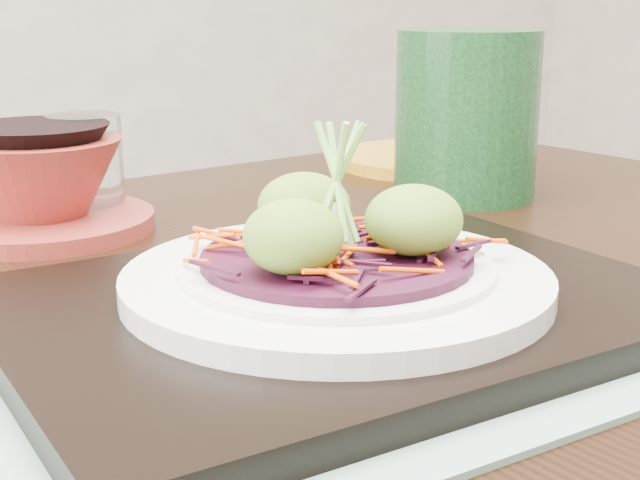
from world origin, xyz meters
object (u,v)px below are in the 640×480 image
dining_table (290,429)px  green_jar (466,115)px  water_glass (86,167)px  terracotta_bowl_set (40,190)px  yellow_plate (433,159)px  white_plate (336,279)px  serving_tray (336,306)px

dining_table → green_jar: bearing=23.1°
dining_table → water_glass: size_ratio=14.91×
terracotta_bowl_set → yellow_plate: (0.46, 0.09, -0.03)m
dining_table → terracotta_bowl_set: 0.29m
white_plate → serving_tray: bearing=0.0°
dining_table → green_jar: 0.37m
white_plate → yellow_plate: white_plate is taller
terracotta_bowl_set → yellow_plate: terracotta_bowl_set is taller
yellow_plate → water_glass: bearing=-171.1°
serving_tray → green_jar: (0.28, 0.25, 0.07)m
serving_tray → white_plate: white_plate is taller
white_plate → water_glass: (-0.06, 0.33, 0.02)m
serving_tray → yellow_plate: size_ratio=1.72×
white_plate → terracotta_bowl_set: bearing=108.8°
dining_table → white_plate: (-0.00, -0.07, 0.13)m
serving_tray → yellow_plate: (0.35, 0.40, -0.01)m
water_glass → terracotta_bowl_set: (-0.05, -0.03, -0.01)m
terracotta_bowl_set → dining_table: bearing=-65.0°
dining_table → white_plate: 0.15m
dining_table → yellow_plate: yellow_plate is taller
white_plate → yellow_plate: (0.35, 0.40, -0.02)m
serving_tray → green_jar: green_jar is taller
water_glass → terracotta_bowl_set: 0.05m
terracotta_bowl_set → green_jar: size_ratio=1.54×
water_glass → terracotta_bowl_set: bearing=-147.8°
dining_table → water_glass: bearing=94.2°
water_glass → green_jar: (0.34, -0.09, 0.03)m
white_plate → yellow_plate: bearing=48.6°
water_glass → yellow_plate: (0.41, 0.06, -0.04)m
yellow_plate → green_jar: (-0.07, -0.15, 0.07)m
dining_table → green_jar: green_jar is taller
serving_tray → water_glass: 0.34m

